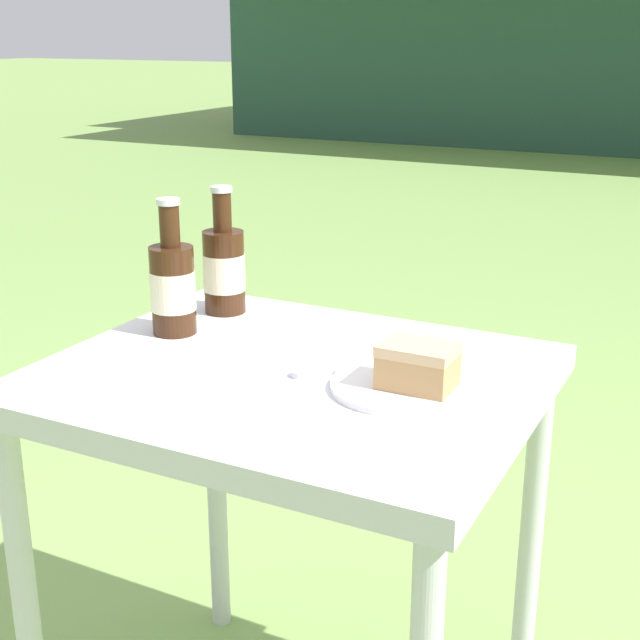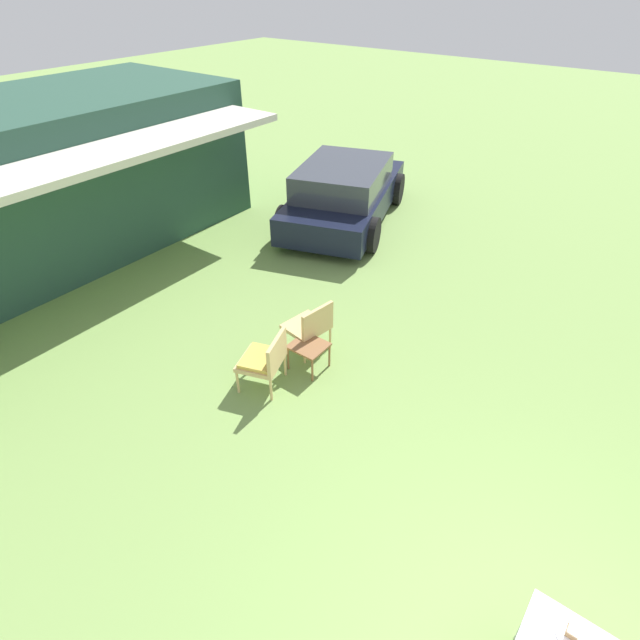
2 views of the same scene
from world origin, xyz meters
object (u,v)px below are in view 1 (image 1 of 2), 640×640
cola_bottle_near (224,267)px  cola_bottle_far (173,285)px  cake_on_plate (410,375)px  patio_table (291,425)px

cola_bottle_near → cola_bottle_far: (-0.01, -0.14, 0.00)m
cake_on_plate → cola_bottle_near: cola_bottle_near is taller
cake_on_plate → cola_bottle_near: (-0.44, 0.20, 0.06)m
cola_bottle_far → cola_bottle_near: bearing=84.9°
patio_table → cola_bottle_near: size_ratio=3.22×
patio_table → cola_bottle_near: 0.37m
patio_table → cake_on_plate: cake_on_plate is taller
cake_on_plate → patio_table: bearing=179.4°
patio_table → cake_on_plate: size_ratio=3.67×
patio_table → cake_on_plate: bearing=-0.6°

